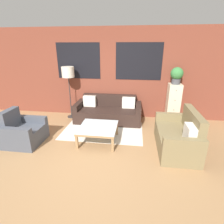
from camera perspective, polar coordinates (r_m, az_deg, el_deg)
name	(u,v)px	position (r m, az deg, el deg)	size (l,w,h in m)	color
ground_plane	(91,155)	(3.98, -6.72, -13.66)	(16.00, 16.00, 0.00)	#9E754C
wall_back_brick	(108,74)	(5.74, -1.25, 12.36)	(8.40, 0.09, 2.80)	brown
rug	(103,130)	(4.99, -3.01, -5.96)	(2.21, 1.41, 0.00)	silver
couch_dark	(108,112)	(5.54, -1.23, -0.03)	(2.04, 0.88, 0.78)	black
settee_vintage	(178,137)	(4.27, 20.83, -7.56)	(0.80, 1.48, 0.92)	olive
armchair_corner	(23,132)	(4.78, -26.96, -5.91)	(0.80, 0.85, 0.84)	#474C56
coffee_table	(98,129)	(4.32, -4.55, -5.46)	(0.91, 0.91, 0.39)	silver
floor_lamp	(68,74)	(5.71, -14.13, 11.93)	(0.38, 0.38, 1.65)	#2D2D2D
drawer_cabinet	(173,103)	(5.70, 19.32, 2.74)	(0.37, 0.41, 1.19)	beige
potted_plant	(177,75)	(5.51, 20.39, 11.31)	(0.36, 0.36, 0.49)	#47474C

